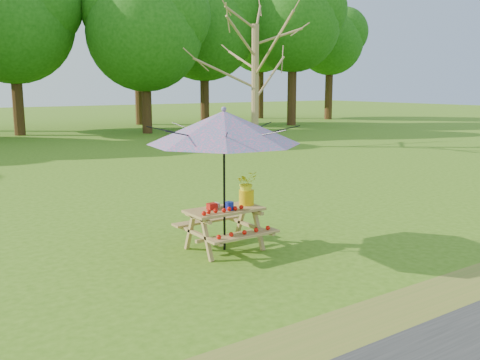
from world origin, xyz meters
TOP-DOWN VIEW (x-y plane):
  - ground at (0.00, 0.00)m, footprint 120.00×120.00m
  - drygrass_strip at (0.00, -2.80)m, footprint 120.00×1.20m
  - picnic_table at (0.24, 0.50)m, footprint 1.20×1.32m
  - patio_umbrella at (0.24, 0.50)m, footprint 2.90×2.90m
  - produce_bins at (0.17, 0.51)m, footprint 0.34×0.43m
  - tomatoes_row at (0.09, 0.32)m, footprint 0.77×0.13m
  - flower_bucket at (0.69, 0.53)m, footprint 0.34×0.30m

SIDE VIEW (x-z plane):
  - ground at x=0.00m, z-range 0.00..0.00m
  - drygrass_strip at x=0.00m, z-range 0.00..0.01m
  - picnic_table at x=0.24m, z-range -0.01..0.66m
  - tomatoes_row at x=0.09m, z-range 0.67..0.74m
  - produce_bins at x=0.17m, z-range 0.66..0.79m
  - flower_bucket at x=0.69m, z-range 0.69..1.24m
  - patio_umbrella at x=0.24m, z-range 0.81..3.08m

